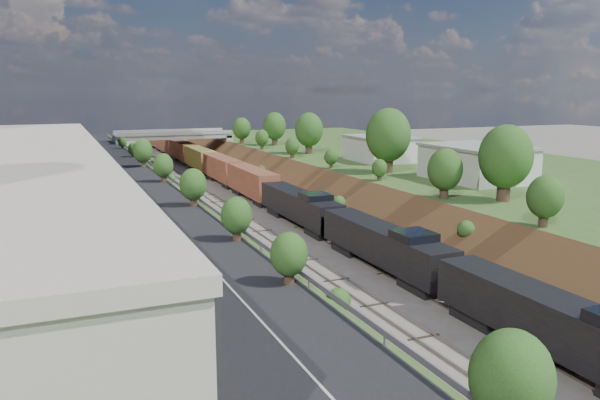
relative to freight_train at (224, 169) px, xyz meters
The scene contains 13 objects.
platform_right 43.41m from the freight_train, 45.55° to the right, with size 44.00×180.00×5.00m, color #3B5824.
embankment_left 33.94m from the freight_train, 113.70° to the right, with size 7.07×180.00×7.07m, color brown.
embankment_right 32.21m from the freight_train, 74.83° to the right, with size 7.07×180.00×7.07m, color brown.
rail_left_track 31.52m from the freight_train, 99.53° to the right, with size 1.58×180.00×0.18m, color gray.
rail_right_track 31.09m from the freight_train, 90.00° to the right, with size 1.58×180.00×0.18m, color gray.
road 35.97m from the freight_train, 120.29° to the right, with size 8.00×180.00×0.10m, color black.
guardrail 34.31m from the freight_train, 114.18° to the right, with size 0.10×171.00×0.70m.
overpass 31.21m from the freight_train, 94.79° to the left, with size 24.50×8.30×7.40m.
white_building_near 44.45m from the freight_train, 61.81° to the right, with size 9.00×12.00×4.00m, color silver.
white_building_far 26.87m from the freight_train, 39.78° to the right, with size 8.00×10.00×3.60m, color silver.
tree_right_large 53.41m from the freight_train, 74.23° to the right, with size 5.25×5.25×7.61m.
tree_left_crest 72.57m from the freight_train, 101.47° to the right, with size 2.45×2.45×3.55m.
freight_train is the anchor object (origin of this frame).
Camera 1 is at (-23.99, -4.84, 15.88)m, focal length 35.00 mm.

